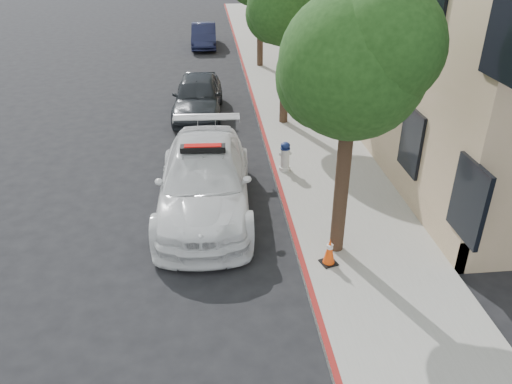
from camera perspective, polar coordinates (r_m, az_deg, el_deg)
The scene contains 10 objects.
ground at distance 12.81m, azimuth -5.80°, elevation -2.53°, with size 120.00×120.00×0.00m, color black.
sidewalk at distance 22.23m, azimuth 3.40°, elevation 11.56°, with size 3.20×50.00×0.15m, color gray.
curb_strip at distance 22.04m, azimuth -0.64°, elevation 11.47°, with size 0.12×50.00×0.15m, color maroon.
tree_near at distance 9.65m, azimuth 11.23°, elevation 14.14°, with size 2.92×2.82×5.62m.
tree_mid at distance 17.35m, azimuth 3.62°, elevation 20.54°, with size 2.77×2.64×5.43m.
police_car at distance 12.64m, azimuth -5.88°, elevation 1.31°, with size 2.55×5.78×1.80m.
parked_car_mid at distance 19.32m, azimuth -6.65°, elevation 10.89°, with size 1.79×4.44×1.51m, color #202328.
parked_car_far at distance 30.62m, azimuth -5.97°, elevation 17.36°, with size 1.39×3.99×1.31m, color #151835.
fire_hydrant at distance 14.49m, azimuth 3.34°, elevation 4.06°, with size 0.36×0.34×0.88m.
traffic_cone at distance 10.71m, azimuth 8.39°, elevation -6.69°, with size 0.41×0.41×0.63m.
Camera 1 is at (0.20, -10.97, 6.62)m, focal length 35.00 mm.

